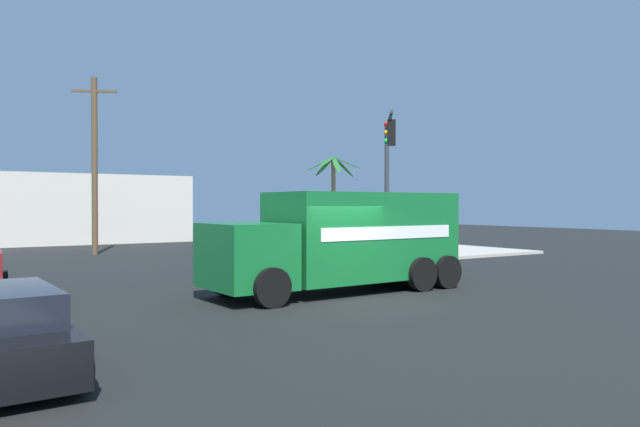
% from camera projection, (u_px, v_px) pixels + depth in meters
% --- Properties ---
extents(ground_plane, '(100.00, 100.00, 0.00)m').
position_uv_depth(ground_plane, '(349.00, 300.00, 16.19)').
color(ground_plane, black).
extents(sidewalk_corner_far, '(10.61, 10.61, 0.14)m').
position_uv_depth(sidewalk_corner_far, '(399.00, 250.00, 33.27)').
color(sidewalk_corner_far, '#B2ADA0').
rests_on(sidewalk_corner_far, ground).
extents(delivery_truck, '(7.76, 2.98, 2.88)m').
position_uv_depth(delivery_truck, '(344.00, 240.00, 17.71)').
color(delivery_truck, '#146B2D').
rests_on(delivery_truck, ground).
extents(traffic_light_primary, '(2.91, 3.77, 6.04)m').
position_uv_depth(traffic_light_primary, '(388.00, 166.00, 25.26)').
color(traffic_light_primary, '#38383D').
rests_on(traffic_light_primary, sidewalk_corner_far).
extents(vending_machine_red, '(1.13, 1.17, 1.85)m').
position_uv_depth(vending_machine_red, '(364.00, 233.00, 31.71)').
color(vending_machine_red, black).
rests_on(vending_machine_red, sidewalk_corner_far).
extents(vending_machine_blue, '(1.16, 1.17, 1.85)m').
position_uv_depth(vending_machine_blue, '(391.00, 230.00, 35.69)').
color(vending_machine_blue, '#0F38B2').
rests_on(vending_machine_blue, sidewalk_corner_far).
extents(palm_tree_far, '(2.99, 2.93, 5.31)m').
position_uv_depth(palm_tree_far, '(333.00, 183.00, 36.41)').
color(palm_tree_far, '#7A6647').
rests_on(palm_tree_far, sidewalk_corner_far).
extents(utility_pole, '(2.03, 1.07, 9.03)m').
position_uv_depth(utility_pole, '(95.00, 163.00, 31.04)').
color(utility_pole, brown).
rests_on(utility_pole, ground).
extents(building_backdrop, '(17.46, 6.00, 4.54)m').
position_uv_depth(building_backdrop, '(50.00, 209.00, 40.07)').
color(building_backdrop, beige).
rests_on(building_backdrop, ground).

